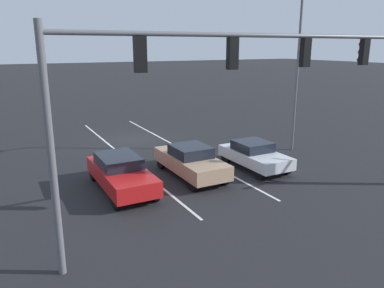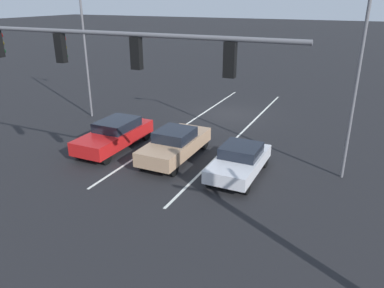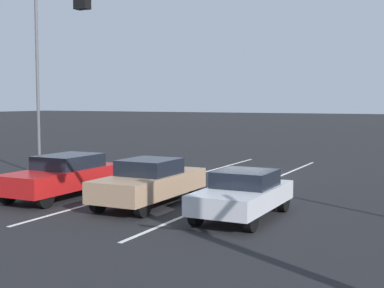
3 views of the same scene
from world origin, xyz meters
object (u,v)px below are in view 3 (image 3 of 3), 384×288
at_px(car_tan_midlane_front, 150,182).
at_px(car_silver_leftlane_front, 243,194).
at_px(street_lamp_right_shoulder, 40,65).
at_px(car_red_rightlane_front, 64,175).

distance_m(car_tan_midlane_front, car_silver_leftlane_front, 3.46).
bearing_deg(car_tan_midlane_front, street_lamp_right_shoulder, -25.75).
bearing_deg(street_lamp_right_shoulder, car_red_rightlane_front, 139.17).
relative_size(car_red_rightlane_front, car_silver_leftlane_front, 1.18).
distance_m(car_red_rightlane_front, car_silver_leftlane_front, 6.91).
height_order(car_tan_midlane_front, street_lamp_right_shoulder, street_lamp_right_shoulder).
distance_m(car_red_rightlane_front, street_lamp_right_shoulder, 7.49).
xyz_separation_m(car_red_rightlane_front, street_lamp_right_shoulder, (4.67, -4.04, 4.24)).
bearing_deg(car_silver_leftlane_front, car_tan_midlane_front, -7.42).
xyz_separation_m(car_silver_leftlane_front, street_lamp_right_shoulder, (11.58, -4.38, 4.30)).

